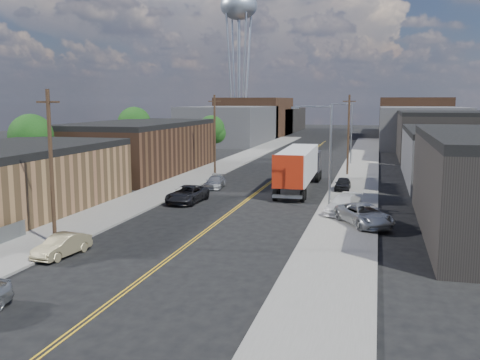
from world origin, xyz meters
The scene contains 31 objects.
ground centered at (0.00, 60.00, 0.00)m, with size 260.00×260.00×0.00m, color black.
centerline centered at (0.00, 45.00, 0.01)m, with size 0.32×120.00×0.01m, color gold.
sidewalk_left centered at (-9.50, 45.00, 0.07)m, with size 5.00×140.00×0.15m, color slate.
sidewalk_right centered at (9.50, 45.00, 0.07)m, with size 5.00×140.00×0.15m, color slate.
warehouse_tan centered at (-18.00, 18.00, 2.80)m, with size 12.00×22.00×5.60m.
warehouse_brown centered at (-18.00, 44.00, 3.30)m, with size 12.00×26.00×6.60m.
industrial_right_b centered at (22.00, 46.00, 3.05)m, with size 14.00×24.00×6.10m.
industrial_right_c centered at (22.00, 72.00, 3.80)m, with size 14.00×22.00×7.60m.
skyline_left_a centered at (-20.00, 95.00, 4.00)m, with size 16.00×30.00×8.00m, color #3D3E40.
skyline_right_a centered at (20.00, 95.00, 4.00)m, with size 16.00×30.00×8.00m, color #3D3E40.
skyline_left_b centered at (-20.00, 120.00, 5.00)m, with size 16.00×26.00×10.00m, color #442A1B.
skyline_right_b centered at (20.00, 120.00, 5.00)m, with size 16.00×26.00×10.00m, color #442A1B.
skyline_left_c centered at (-20.00, 140.00, 3.50)m, with size 16.00×40.00×7.00m, color black.
skyline_right_c centered at (20.00, 140.00, 3.50)m, with size 16.00×40.00×7.00m, color black.
water_tower centered at (-22.00, 110.00, 30.65)m, with size 9.00×9.00×36.90m.
streetlight_near centered at (7.60, 25.00, 5.33)m, with size 3.39×0.25×9.00m.
streetlight_far centered at (7.60, 60.00, 5.33)m, with size 3.39×0.25×9.00m.
utility_pole_left_near centered at (-8.20, 10.00, 5.14)m, with size 1.60×0.26×10.00m.
utility_pole_left_far centered at (-8.20, 45.00, 5.14)m, with size 1.60×0.26×10.00m.
utility_pole_right centered at (8.20, 48.00, 5.14)m, with size 1.60×0.26×10.00m.
tree_left_near centered at (-23.94, 30.00, 5.18)m, with size 4.85×4.76×7.91m.
tree_left_mid centered at (-23.94, 55.00, 5.48)m, with size 5.10×5.04×8.37m.
tree_left_far centered at (-13.94, 62.00, 4.57)m, with size 4.35×4.20×6.97m.
semi_truck centered at (3.93, 36.36, 2.51)m, with size 3.16×16.84×4.40m.
car_left_b centered at (-6.40, 8.00, 0.66)m, with size 1.40×4.02×1.32m, color #8C805C.
car_left_c centered at (-5.00, 26.00, 0.77)m, with size 2.56×5.55×1.54m, color black.
car_left_d centered at (-5.00, 34.73, 0.64)m, with size 1.79×4.40×1.28m, color #98999D.
car_right_lot_a centered at (11.00, 20.22, 0.94)m, with size 2.61×5.65×1.57m, color #A7ABAC.
car_right_lot_b centered at (9.24, 24.10, 0.88)m, with size 2.04×5.03×1.46m, color silver.
car_right_lot_c centered at (8.43, 35.89, 0.79)m, with size 1.52×3.77×1.28m, color black.
car_ahead_truck centered at (3.05, 42.00, 0.67)m, with size 2.22×4.81×1.34m, color black.
Camera 1 is at (11.76, -19.48, 9.29)m, focal length 40.00 mm.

